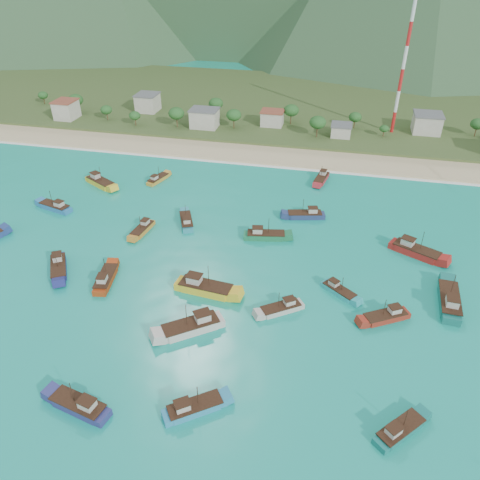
% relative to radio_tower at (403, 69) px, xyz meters
% --- Properties ---
extents(ground, '(600.00, 600.00, 0.00)m').
position_rel_radio_tower_xyz_m(ground, '(-39.67, -108.00, -24.96)').
color(ground, '#0B8070').
rests_on(ground, ground).
extents(beach, '(400.00, 18.00, 1.20)m').
position_rel_radio_tower_xyz_m(beach, '(-39.67, -29.00, -24.96)').
color(beach, beige).
rests_on(beach, ground).
extents(land, '(400.00, 110.00, 2.40)m').
position_rel_radio_tower_xyz_m(land, '(-39.67, 32.00, -24.96)').
color(land, '#385123').
rests_on(land, ground).
extents(surf_line, '(400.00, 2.50, 0.08)m').
position_rel_radio_tower_xyz_m(surf_line, '(-39.67, -38.50, -24.96)').
color(surf_line, white).
rests_on(surf_line, ground).
extents(village, '(209.21, 29.44, 7.68)m').
position_rel_radio_tower_xyz_m(village, '(-28.63, -5.77, -20.11)').
color(village, beige).
rests_on(village, ground).
extents(vegetation, '(276.87, 26.15, 8.66)m').
position_rel_radio_tower_xyz_m(vegetation, '(-54.94, -5.69, -19.68)').
color(vegetation, '#235623').
rests_on(vegetation, ground).
extents(radio_tower, '(1.20, 1.20, 46.71)m').
position_rel_radio_tower_xyz_m(radio_tower, '(0.00, 0.00, 0.00)').
color(radio_tower, red).
rests_on(radio_tower, ground).
extents(boat_3, '(12.49, 8.76, 7.20)m').
position_rel_radio_tower_xyz_m(boat_3, '(1.86, -82.51, -24.04)').
color(boat_3, '#A71F1B').
rests_on(boat_3, ground).
extents(boat_4, '(13.04, 5.12, 7.50)m').
position_rel_radio_tower_xyz_m(boat_4, '(-43.56, -107.23, -23.98)').
color(boat_4, yellow).
rests_on(boat_4, ground).
extents(boat_7, '(4.97, 8.97, 5.08)m').
position_rel_radio_tower_xyz_m(boat_7, '(-73.33, -57.61, -24.42)').
color(boat_7, '#BC882D').
rests_on(boat_7, ground).
extents(boat_8, '(6.46, 9.96, 5.69)m').
position_rel_radio_tower_xyz_m(boat_8, '(-56.37, -80.77, -24.31)').
color(boat_8, teal).
rests_on(boat_8, ground).
extents(boat_9, '(4.70, 10.57, 6.03)m').
position_rel_radio_tower_xyz_m(boat_9, '(-65.91, -108.67, -24.25)').
color(boat_9, '#9B3410').
rests_on(boat_9, ground).
extents(boat_10, '(10.65, 5.26, 6.05)m').
position_rel_radio_tower_xyz_m(boat_10, '(-25.77, -70.43, -24.25)').
color(boat_10, navy).
rests_on(boat_10, ground).
extents(boat_11, '(10.63, 5.64, 6.02)m').
position_rel_radio_tower_xyz_m(boat_11, '(-94.83, -81.22, -24.25)').
color(boat_11, '#236BA7').
rests_on(boat_11, ground).
extents(boat_12, '(8.42, 8.68, 5.52)m').
position_rel_radio_tower_xyz_m(boat_12, '(-4.81, -133.76, -24.35)').
color(boat_12, '#136C65').
rests_on(boat_12, ground).
extents(boat_13, '(11.01, 5.39, 6.25)m').
position_rel_radio_tower_xyz_m(boat_13, '(-54.85, -140.46, -24.21)').
color(boat_13, navy).
rests_on(boat_13, ground).
extents(boat_14, '(11.72, 8.67, 6.82)m').
position_rel_radio_tower_xyz_m(boat_14, '(-89.66, -64.19, -24.11)').
color(boat_14, yellow).
rests_on(boat_14, ground).
extents(boat_15, '(9.73, 8.10, 5.83)m').
position_rel_radio_tower_xyz_m(boat_15, '(-36.77, -136.77, -24.29)').
color(boat_15, teal).
rests_on(boat_15, ground).
extents(boat_17, '(4.56, 9.96, 5.67)m').
position_rel_radio_tower_xyz_m(boat_17, '(-23.25, -46.21, -24.32)').
color(boat_17, '#B0272F').
rests_on(boat_17, ground).
extents(boat_18, '(9.09, 7.47, 5.43)m').
position_rel_radio_tower_xyz_m(boat_18, '(-26.56, -109.80, -24.36)').
color(boat_18, '#BAB5AA').
rests_on(boat_18, ground).
extents(boat_19, '(4.55, 12.86, 7.47)m').
position_rel_radio_tower_xyz_m(boat_19, '(7.01, -100.37, -23.99)').
color(boat_19, '#12635A').
rests_on(boat_19, ground).
extents(boat_20, '(8.24, 7.19, 5.02)m').
position_rel_radio_tower_xyz_m(boat_20, '(-15.42, -101.43, -24.44)').
color(boat_20, '#26A9B1').
rests_on(boat_20, ground).
extents(boat_24, '(3.74, 9.25, 5.31)m').
position_rel_radio_tower_xyz_m(boat_24, '(-66.28, -86.97, -24.38)').
color(boat_24, '#C67E28').
rests_on(boat_24, ground).
extents(boat_26, '(10.95, 4.95, 6.24)m').
position_rel_radio_tower_xyz_m(boat_26, '(-34.66, -83.26, -24.21)').
color(boat_26, '#186F43').
rests_on(boat_26, ground).
extents(boat_27, '(9.75, 7.34, 5.70)m').
position_rel_radio_tower_xyz_m(boat_27, '(-5.92, -107.73, -24.31)').
color(boat_27, maroon).
rests_on(boat_27, ground).
extents(boat_28, '(11.99, 10.17, 7.23)m').
position_rel_radio_tower_xyz_m(boat_28, '(-42.63, -119.19, -24.03)').
color(boat_28, beige).
rests_on(boat_28, ground).
extents(boat_29, '(8.30, 10.81, 6.34)m').
position_rel_radio_tower_xyz_m(boat_29, '(-78.32, -107.13, -24.20)').
color(boat_29, navy).
rests_on(boat_29, ground).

